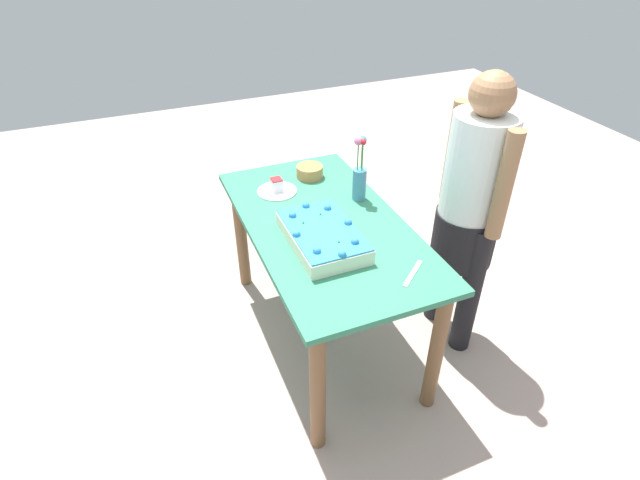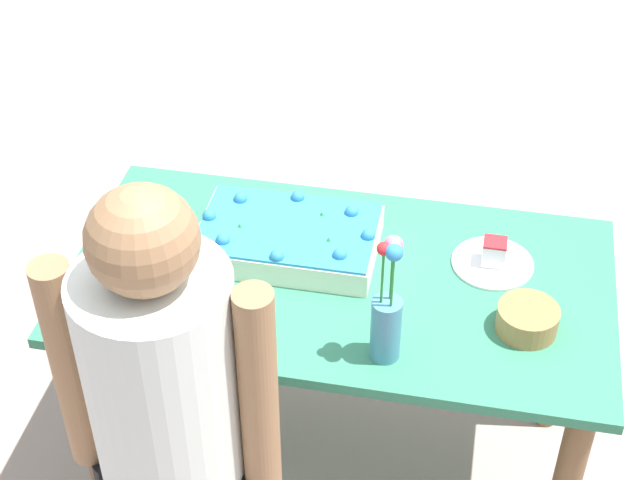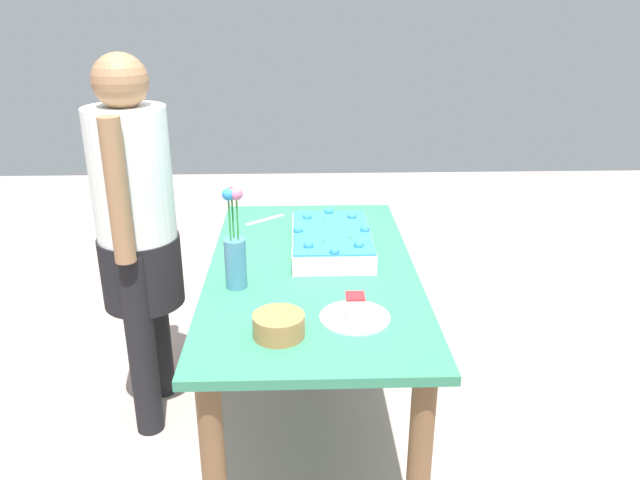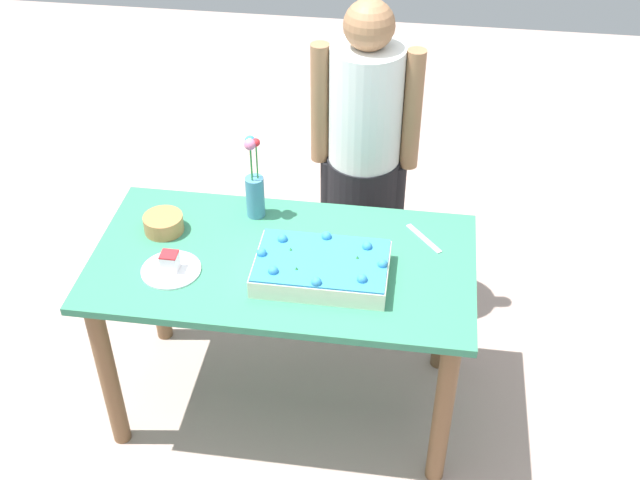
{
  "view_description": "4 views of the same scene",
  "coord_description": "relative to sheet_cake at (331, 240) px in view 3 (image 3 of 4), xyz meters",
  "views": [
    {
      "loc": [
        1.88,
        -0.8,
        2.1
      ],
      "look_at": [
        0.14,
        -0.09,
        0.78
      ],
      "focal_mm": 28.0,
      "sensor_mm": 36.0,
      "label": 1
    },
    {
      "loc": [
        -0.31,
        1.86,
        2.44
      ],
      "look_at": [
        0.08,
        -0.12,
        0.78
      ],
      "focal_mm": 55.0,
      "sensor_mm": 36.0,
      "label": 2
    },
    {
      "loc": [
        -2.04,
        0.04,
        1.68
      ],
      "look_at": [
        0.13,
        -0.03,
        0.82
      ],
      "focal_mm": 35.0,
      "sensor_mm": 36.0,
      "label": 3
    },
    {
      "loc": [
        0.45,
        -2.2,
        2.62
      ],
      "look_at": [
        0.14,
        -0.0,
        0.87
      ],
      "focal_mm": 45.0,
      "sensor_mm": 36.0,
      "label": 4
    }
  ],
  "objects": [
    {
      "name": "ground_plane",
      "position": [
        -0.15,
        0.08,
        -0.81
      ],
      "size": [
        8.0,
        8.0,
        0.0
      ],
      "primitive_type": "plane",
      "color": "tan"
    },
    {
      "name": "dining_table",
      "position": [
        -0.15,
        0.08,
        -0.18
      ],
      "size": [
        1.4,
        0.74,
        0.76
      ],
      "color": "#327C5C",
      "rests_on": "ground_plane"
    },
    {
      "name": "sheet_cake",
      "position": [
        0.0,
        0.0,
        0.0
      ],
      "size": [
        0.47,
        0.3,
        0.1
      ],
      "color": "white",
      "rests_on": "dining_table"
    },
    {
      "name": "serving_plate_with_slice",
      "position": [
        -0.54,
        -0.04,
        -0.02
      ],
      "size": [
        0.21,
        0.21,
        0.08
      ],
      "color": "white",
      "rests_on": "dining_table"
    },
    {
      "name": "cake_knife",
      "position": [
        0.35,
        0.27,
        -0.04
      ],
      "size": [
        0.14,
        0.16,
        0.0
      ],
      "primitive_type": "cube",
      "rotation": [
        0.0,
        0.0,
        2.26
      ],
      "color": "silver",
      "rests_on": "dining_table"
    },
    {
      "name": "flower_vase",
      "position": [
        -0.31,
        0.33,
        0.09
      ],
      "size": [
        0.07,
        0.07,
        0.35
      ],
      "color": "teal",
      "rests_on": "dining_table"
    },
    {
      "name": "fruit_bowl",
      "position": [
        -0.63,
        0.18,
        -0.01
      ],
      "size": [
        0.15,
        0.15,
        0.07
      ],
      "primitive_type": "cylinder",
      "color": "#B17643",
      "rests_on": "dining_table"
    },
    {
      "name": "person_standing",
      "position": [
        0.08,
        0.75,
        0.05
      ],
      "size": [
        0.45,
        0.31,
        1.49
      ],
      "rotation": [
        0.0,
        0.0,
        -1.57
      ],
      "color": "black",
      "rests_on": "ground_plane"
    }
  ]
}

